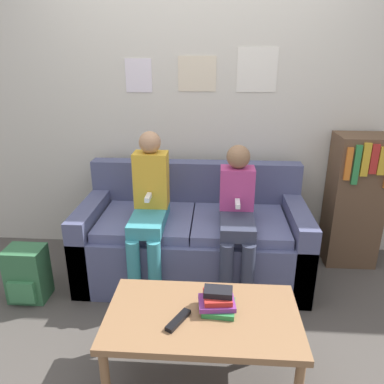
{
  "coord_description": "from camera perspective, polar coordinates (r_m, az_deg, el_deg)",
  "views": [
    {
      "loc": [
        0.16,
        -2.07,
        1.66
      ],
      "look_at": [
        0.0,
        0.38,
        0.74
      ],
      "focal_mm": 35.0,
      "sensor_mm": 36.0,
      "label": 1
    }
  ],
  "objects": [
    {
      "name": "person_left",
      "position": [
        2.65,
        -6.54,
        -2.26
      ],
      "size": [
        0.24,
        0.55,
        1.15
      ],
      "color": "teal",
      "rests_on": "ground_plane"
    },
    {
      "name": "coffee_table",
      "position": [
        1.99,
        1.61,
        -19.17
      ],
      "size": [
        0.97,
        0.55,
        0.44
      ],
      "color": "#8E6642",
      "rests_on": "ground_plane"
    },
    {
      "name": "bookshelf",
      "position": [
        3.28,
        23.46,
        -1.18
      ],
      "size": [
        0.39,
        0.34,
        1.07
      ],
      "color": "brown",
      "rests_on": "ground_plane"
    },
    {
      "name": "wall_back",
      "position": [
        3.11,
        0.8,
        13.96
      ],
      "size": [
        8.0,
        0.07,
        2.6
      ],
      "color": "beige",
      "rests_on": "ground_plane"
    },
    {
      "name": "backpack",
      "position": [
        2.93,
        -23.77,
        -11.38
      ],
      "size": [
        0.26,
        0.23,
        0.4
      ],
      "color": "#336B42",
      "rests_on": "ground_plane"
    },
    {
      "name": "ground_plane",
      "position": [
        2.66,
        -0.58,
        -18.01
      ],
      "size": [
        10.0,
        10.0,
        0.0
      ],
      "primitive_type": "plane",
      "color": "#4C4742"
    },
    {
      "name": "couch",
      "position": [
        2.93,
        0.17,
        -7.21
      ],
      "size": [
        1.68,
        0.8,
        0.83
      ],
      "color": "#4C5175",
      "rests_on": "ground_plane"
    },
    {
      "name": "person_right",
      "position": [
        2.61,
        6.86,
        -3.4
      ],
      "size": [
        0.24,
        0.55,
        1.06
      ],
      "color": "#33384C",
      "rests_on": "ground_plane"
    },
    {
      "name": "book_stack",
      "position": [
        1.96,
        3.96,
        -16.25
      ],
      "size": [
        0.19,
        0.17,
        0.11
      ],
      "color": "#2D8442",
      "rests_on": "coffee_table"
    },
    {
      "name": "tv_remote",
      "position": [
        1.91,
        -2.22,
        -18.92
      ],
      "size": [
        0.12,
        0.17,
        0.02
      ],
      "rotation": [
        0.0,
        0.0,
        -0.49
      ],
      "color": "black",
      "rests_on": "coffee_table"
    }
  ]
}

